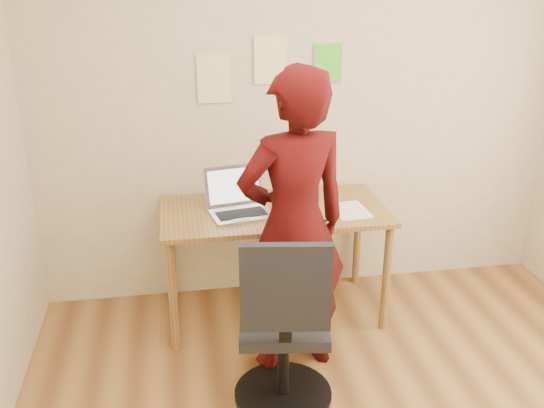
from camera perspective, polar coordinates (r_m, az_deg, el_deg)
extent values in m
cube|color=beige|center=(3.99, 2.89, 10.01)|extent=(3.50, 0.04, 2.70)
cube|color=olive|center=(3.76, 0.19, -0.70)|extent=(1.40, 0.70, 0.03)
cylinder|color=olive|center=(3.61, -9.33, -8.59)|extent=(0.05, 0.05, 0.71)
cylinder|color=olive|center=(3.82, 10.70, -6.91)|extent=(0.05, 0.05, 0.71)
cylinder|color=olive|center=(4.14, -9.46, -4.42)|extent=(0.05, 0.05, 0.71)
cylinder|color=olive|center=(4.32, 8.04, -3.17)|extent=(0.05, 0.05, 0.71)
cube|color=silver|center=(3.66, -2.89, -0.97)|extent=(0.40, 0.31, 0.02)
cube|color=black|center=(3.66, -2.89, -0.83)|extent=(0.32, 0.19, 0.00)
cube|color=silver|center=(3.76, -3.65, 1.74)|extent=(0.37, 0.14, 0.25)
cube|color=white|center=(3.76, -3.65, 1.74)|extent=(0.32, 0.11, 0.20)
cube|color=white|center=(3.77, 7.39, -0.58)|extent=(0.23, 0.31, 0.00)
cube|color=black|center=(3.62, 4.29, -1.33)|extent=(0.13, 0.15, 0.01)
cube|color=#3F4C59|center=(3.62, 4.29, -1.25)|extent=(0.11, 0.12, 0.00)
cube|color=#F7ED93|center=(3.85, -5.47, 11.65)|extent=(0.21, 0.00, 0.30)
cube|color=#F7ED93|center=(3.87, -0.13, 13.40)|extent=(0.21, 0.00, 0.30)
cube|color=#53CB2D|center=(3.95, 5.30, 13.05)|extent=(0.18, 0.00, 0.24)
cube|color=black|center=(3.14, 1.10, -11.09)|extent=(0.50, 0.50, 0.06)
cube|color=black|center=(2.79, 1.30, -7.91)|extent=(0.42, 0.11, 0.44)
cube|color=black|center=(2.91, 1.26, -11.72)|extent=(0.07, 0.05, 0.12)
cylinder|color=black|center=(3.27, 1.07, -14.63)|extent=(0.06, 0.06, 0.44)
cylinder|color=black|center=(3.40, 1.05, -17.41)|extent=(0.52, 0.52, 0.03)
imported|color=#3B0808|center=(3.22, 2.05, -2.11)|extent=(0.70, 0.53, 1.72)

